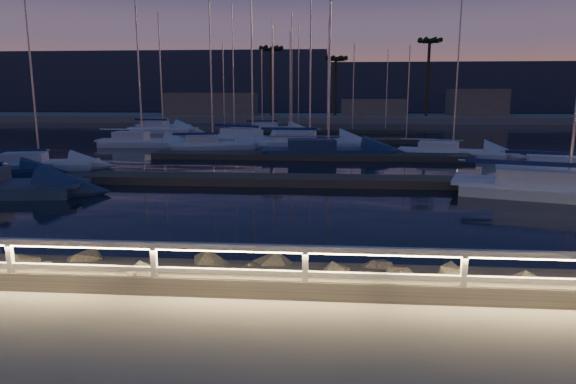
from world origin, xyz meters
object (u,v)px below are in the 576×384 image
object	(u,v)px
sailboat_d	(561,187)
sailboat_l	(449,151)
sailboat_f	(37,163)
sailboat_k	(250,138)
sailboat_n	(272,128)
sailboat_e	(140,141)
sailboat_i	(161,129)
guard_rail	(250,259)
sailboat_m	(162,125)
sailboat_j	(211,144)
sailboat_c	(325,151)
sailboat_g	(307,141)
sailboat_h	(576,170)

from	to	relation	value
sailboat_d	sailboat_l	size ratio (longest dim) A/B	1.25
sailboat_f	sailboat_k	xyz separation A→B (m)	(10.19, 17.51, 0.08)
sailboat_n	sailboat_e	bearing A→B (deg)	-134.57
sailboat_i	sailboat_e	bearing A→B (deg)	-71.85
guard_rail	sailboat_m	xyz separation A→B (m)	(-20.12, 55.03, -0.94)
sailboat_e	sailboat_i	distance (m)	15.45
guard_rail	sailboat_j	distance (m)	32.83
sailboat_c	sailboat_g	distance (m)	7.56
sailboat_m	sailboat_n	size ratio (longest dim) A/B	0.97
sailboat_f	sailboat_h	size ratio (longest dim) A/B	0.78
sailboat_l	sailboat_n	xyz separation A→B (m)	(-15.52, 22.76, 0.02)
guard_rail	sailboat_h	size ratio (longest dim) A/B	3.06
sailboat_c	sailboat_h	world-z (taller)	sailboat_c
sailboat_g	sailboat_n	bearing A→B (deg)	108.92
guard_rail	sailboat_l	size ratio (longest dim) A/B	3.41
sailboat_f	sailboat_j	size ratio (longest dim) A/B	0.93
sailboat_c	sailboat_e	bearing A→B (deg)	152.72
sailboat_e	sailboat_j	distance (m)	6.69
sailboat_g	sailboat_l	distance (m)	12.26
sailboat_j	sailboat_k	size ratio (longest dim) A/B	0.76
sailboat_d	sailboat_f	world-z (taller)	sailboat_d
sailboat_g	sailboat_i	xyz separation A→B (m)	(-17.43, 14.02, -0.00)
sailboat_g	sailboat_n	world-z (taller)	sailboat_g
sailboat_m	sailboat_i	bearing A→B (deg)	-63.64
guard_rail	sailboat_l	bearing A→B (deg)	70.40
sailboat_e	sailboat_h	bearing A→B (deg)	-27.78
sailboat_e	sailboat_h	world-z (taller)	sailboat_h
sailboat_k	sailboat_l	distance (m)	18.24
guard_rail	sailboat_i	xyz separation A→B (m)	(-17.97, 48.43, -0.91)
sailboat_e	sailboat_f	size ratio (longest dim) A/B	1.16
sailboat_k	sailboat_g	bearing A→B (deg)	-3.86
sailboat_j	sailboat_m	world-z (taller)	sailboat_j
guard_rail	sailboat_h	distance (m)	24.18
sailboat_c	sailboat_l	world-z (taller)	sailboat_c
sailboat_h	sailboat_n	distance (m)	37.72
sailboat_l	sailboat_m	xyz separation A→B (m)	(-30.18, 26.79, 0.04)
sailboat_h	sailboat_l	bearing A→B (deg)	132.96
sailboat_l	sailboat_m	distance (m)	40.35
sailboat_c	sailboat_e	xyz separation A→B (m)	(-15.89, 6.29, -0.01)
sailboat_g	sailboat_h	xyz separation A→B (m)	(15.28, -15.26, -0.05)
sailboat_g	sailboat_f	bearing A→B (deg)	-133.99
sailboat_k	sailboat_j	bearing A→B (deg)	-90.89
sailboat_e	sailboat_n	world-z (taller)	sailboat_e
sailboat_k	sailboat_m	xyz separation A→B (m)	(-14.27, 17.87, -0.04)
guard_rail	sailboat_l	distance (m)	29.99
sailboat_d	sailboat_m	distance (m)	52.18
sailboat_d	sailboat_n	xyz separation A→B (m)	(-17.11, 37.36, -0.04)
sailboat_d	sailboat_n	bearing A→B (deg)	132.36
sailboat_d	sailboat_f	size ratio (longest dim) A/B	1.44
sailboat_k	sailboat_n	world-z (taller)	sailboat_k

